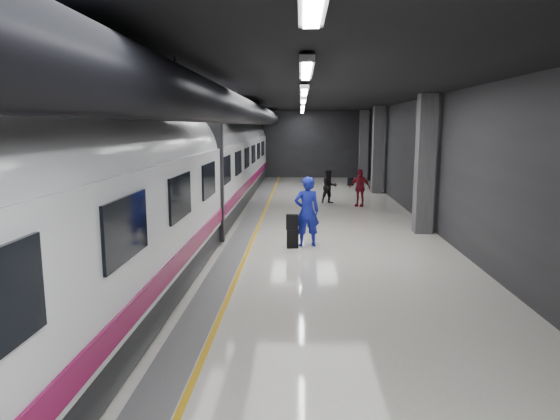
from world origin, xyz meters
TOP-DOWN VIEW (x-y plane):
  - ground at (0.00, 0.00)m, footprint 40.00×40.00m
  - platform_hall at (-0.29, 0.96)m, footprint 10.02×40.02m
  - train at (-3.25, -0.00)m, footprint 3.05×38.00m
  - traveler_main at (0.71, -0.03)m, footprint 0.83×0.63m
  - suitcase_main at (0.30, -0.30)m, footprint 0.35×0.23m
  - shoulder_bag at (0.29, -0.29)m, footprint 0.35×0.21m
  - traveler_far_a at (1.83, 8.24)m, footprint 0.91×0.82m
  - traveler_far_b at (3.12, 7.47)m, footprint 1.04×0.81m
  - suitcase_far at (3.49, 15.22)m, footprint 0.36×0.28m

SIDE VIEW (x-z plane):
  - ground at x=0.00m, z-range 0.00..0.00m
  - suitcase_far at x=3.49m, z-range 0.00..0.47m
  - suitcase_main at x=0.30m, z-range 0.00..0.54m
  - shoulder_bag at x=0.29m, z-range 0.54..0.99m
  - traveler_far_a at x=1.83m, z-range 0.00..1.54m
  - traveler_far_b at x=3.12m, z-range 0.00..1.64m
  - traveler_main at x=0.71m, z-range 0.00..2.05m
  - train at x=-3.25m, z-range 0.04..4.09m
  - platform_hall at x=-0.29m, z-range 1.28..5.79m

